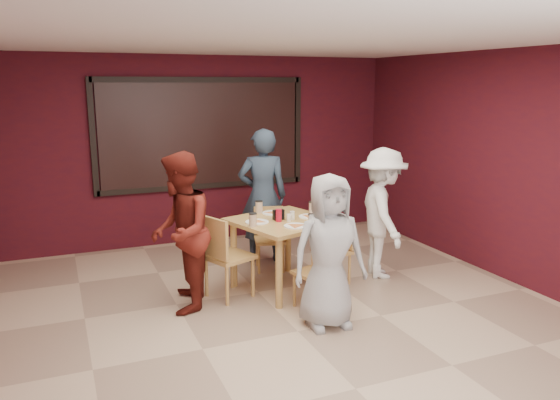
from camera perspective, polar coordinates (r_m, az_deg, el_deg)
name	(u,v)px	position (r m, az deg, el deg)	size (l,w,h in m)	color
floor	(298,331)	(5.52, 1.86, -13.55)	(7.00, 7.00, 0.00)	tan
window_blinds	(203,134)	(8.27, -8.07, 6.86)	(3.00, 0.02, 1.50)	black
dining_table	(284,229)	(6.37, 0.42, -3.01)	(1.32, 1.32, 0.99)	tan
chair_front	(319,270)	(5.86, 4.12, -7.27)	(0.47, 0.47, 0.80)	tan
chair_back	(269,234)	(7.15, -1.12, -3.60)	(0.48, 0.48, 0.80)	tan
chair_left	(223,252)	(6.14, -5.94, -5.47)	(0.60, 0.60, 0.96)	tan
chair_right	(337,246)	(6.69, 5.93, -4.80)	(0.42, 0.42, 0.80)	tan
diner_front	(329,251)	(5.40, 5.13, -5.37)	(0.76, 0.49, 1.55)	#A8A8A8
diner_back	(263,196)	(7.34, -1.82, 0.43)	(0.66, 0.43, 1.81)	#2B3B4E
diner_left	(180,232)	(5.85, -10.37, -3.35)	(0.83, 0.65, 1.70)	maroon
diner_right	(383,213)	(6.88, 10.67, -1.36)	(1.05, 0.60, 1.62)	white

